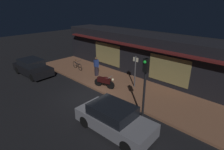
# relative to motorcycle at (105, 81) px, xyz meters

# --- Properties ---
(ground_plane) EXTENTS (60.00, 60.00, 0.00)m
(ground_plane) POSITION_rel_motorcycle_xyz_m (0.09, -1.65, -0.65)
(ground_plane) COLOR black
(sidewalk_slab) EXTENTS (18.00, 4.00, 0.15)m
(sidewalk_slab) POSITION_rel_motorcycle_xyz_m (0.09, 1.35, -0.57)
(sidewalk_slab) COLOR brown
(sidewalk_slab) RESTS_ON ground_plane
(storefront_building) EXTENTS (18.00, 3.30, 3.60)m
(storefront_building) POSITION_rel_motorcycle_xyz_m (0.09, 4.74, 1.16)
(storefront_building) COLOR black
(storefront_building) RESTS_ON ground_plane
(motorcycle) EXTENTS (1.68, 0.68, 0.97)m
(motorcycle) POSITION_rel_motorcycle_xyz_m (0.00, 0.00, 0.00)
(motorcycle) COLOR black
(motorcycle) RESTS_ON sidewalk_slab
(bicycle_parked) EXTENTS (1.65, 0.42, 0.91)m
(bicycle_parked) POSITION_rel_motorcycle_xyz_m (-4.82, 1.00, -0.14)
(bicycle_parked) COLOR black
(bicycle_parked) RESTS_ON sidewalk_slab
(person_photographer) EXTENTS (0.62, 0.40, 1.67)m
(person_photographer) POSITION_rel_motorcycle_xyz_m (-2.23, 1.16, 0.38)
(person_photographer) COLOR #28232D
(person_photographer) RESTS_ON sidewalk_slab
(sign_post) EXTENTS (0.44, 0.09, 2.40)m
(sign_post) POSITION_rel_motorcycle_xyz_m (1.52, 1.66, 0.86)
(sign_post) COLOR #47474C
(sign_post) RESTS_ON sidewalk_slab
(traffic_light_pole) EXTENTS (0.24, 0.33, 3.60)m
(traffic_light_pole) POSITION_rel_motorcycle_xyz_m (4.35, -1.31, 1.83)
(traffic_light_pole) COLOR black
(traffic_light_pole) RESTS_ON ground_plane
(parked_car_near) EXTENTS (4.20, 2.01, 1.42)m
(parked_car_near) POSITION_rel_motorcycle_xyz_m (-6.81, -2.43, 0.06)
(parked_car_near) COLOR black
(parked_car_near) RESTS_ON ground_plane
(parked_car_far) EXTENTS (4.18, 1.96, 1.42)m
(parked_car_far) POSITION_rel_motorcycle_xyz_m (3.77, -2.96, 0.06)
(parked_car_far) COLOR black
(parked_car_far) RESTS_ON ground_plane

